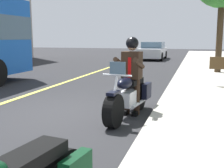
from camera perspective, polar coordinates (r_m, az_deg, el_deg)
The scene contains 4 objects.
ground_plane at distance 6.56m, azimuth -9.81°, elevation -5.95°, with size 80.00×80.00×0.00m, color #28282B.
motorcycle_main at distance 6.16m, azimuth 3.40°, elevation -2.52°, with size 2.22×0.75×1.26m.
rider_main at distance 6.24m, azimuth 4.02°, elevation 3.07°, with size 0.67×0.60×1.74m.
car_silver at distance 23.10m, azimuth 8.31°, elevation 6.69°, with size 4.60×1.92×1.40m.
Camera 1 is at (5.66, 2.85, 1.71)m, focal length 45.06 mm.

